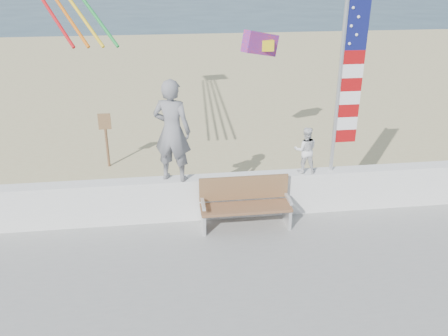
{
  "coord_description": "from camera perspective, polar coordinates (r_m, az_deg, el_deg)",
  "views": [
    {
      "loc": [
        -0.9,
        -6.68,
        5.14
      ],
      "look_at": [
        0.2,
        1.8,
        1.35
      ],
      "focal_mm": 38.0,
      "sensor_mm": 36.0,
      "label": 1
    }
  ],
  "objects": [
    {
      "name": "ground",
      "position": [
        8.48,
        0.23,
        -13.42
      ],
      "size": [
        220.0,
        220.0,
        0.0
      ],
      "primitive_type": "plane",
      "color": "#2A4755",
      "rests_on": "ground"
    },
    {
      "name": "seawall",
      "position": [
        9.83,
        -1.31,
        -3.43
      ],
      "size": [
        30.0,
        0.35,
        0.9
      ],
      "primitive_type": "cube",
      "color": "white",
      "rests_on": "boardwalk"
    },
    {
      "name": "flag",
      "position": [
        9.61,
        14.44,
        10.24
      ],
      "size": [
        0.5,
        0.08,
        3.5
      ],
      "color": "silver",
      "rests_on": "seawall"
    },
    {
      "name": "parafoil_kite",
      "position": [
        12.76,
        4.47,
        14.69
      ],
      "size": [
        1.09,
        0.78,
        0.75
      ],
      "color": "red",
      "rests_on": "ground"
    },
    {
      "name": "adult",
      "position": [
        9.2,
        -6.26,
        4.45
      ],
      "size": [
        0.87,
        0.73,
        2.04
      ],
      "primitive_type": "imported",
      "rotation": [
        0.0,
        0.0,
        2.76
      ],
      "color": "gray",
      "rests_on": "seawall"
    },
    {
      "name": "child",
      "position": [
        9.8,
        9.77,
        2.15
      ],
      "size": [
        0.53,
        0.44,
        0.97
      ],
      "primitive_type": "imported",
      "rotation": [
        0.0,
        0.0,
        2.98
      ],
      "color": "silver",
      "rests_on": "seawall"
    },
    {
      "name": "sign",
      "position": [
        12.66,
        -14.01,
        3.81
      ],
      "size": [
        0.32,
        0.07,
        1.46
      ],
      "color": "brown",
      "rests_on": "sand"
    },
    {
      "name": "sand",
      "position": [
        16.52,
        -3.93,
        5.86
      ],
      "size": [
        90.0,
        40.0,
        0.08
      ],
      "primitive_type": "cube",
      "color": "#C7BA84",
      "rests_on": "ground"
    },
    {
      "name": "bench",
      "position": [
        9.47,
        2.55,
        -4.16
      ],
      "size": [
        1.8,
        0.57,
        1.0
      ],
      "color": "brown",
      "rests_on": "boardwalk"
    }
  ]
}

